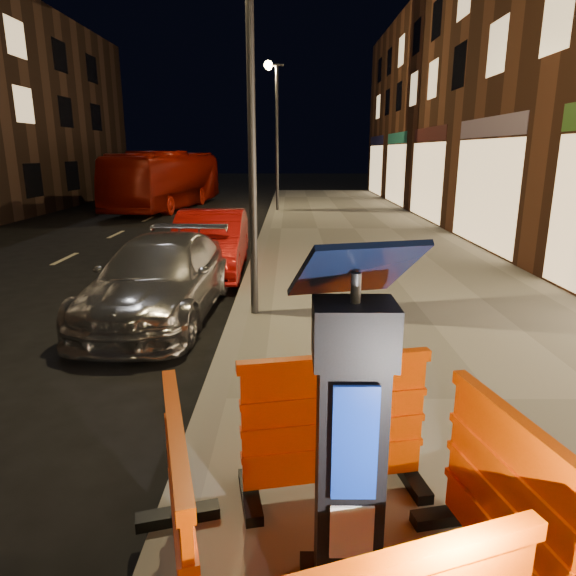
{
  "coord_description": "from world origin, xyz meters",
  "views": [
    {
      "loc": [
        0.83,
        -4.96,
        2.7
      ],
      "look_at": [
        0.8,
        1.0,
        1.1
      ],
      "focal_mm": 32.0,
      "sensor_mm": 36.0,
      "label": 1
    }
  ],
  "objects_px": {
    "car_silver": "(163,316)",
    "barrier_kerbside": "(181,512)",
    "car_red": "(212,272)",
    "bus_doubledecker": "(169,209)",
    "barrier_bldgside": "(516,513)",
    "parking_kiosk": "(350,443)",
    "barrier_back": "(334,426)"
  },
  "relations": [
    {
      "from": "car_silver",
      "to": "barrier_kerbside",
      "type": "bearing_deg",
      "value": -72.03
    },
    {
      "from": "car_red",
      "to": "bus_doubledecker",
      "type": "distance_m",
      "value": 14.04
    },
    {
      "from": "car_red",
      "to": "barrier_kerbside",
      "type": "bearing_deg",
      "value": -84.21
    },
    {
      "from": "barrier_bldgside",
      "to": "car_silver",
      "type": "height_order",
      "value": "barrier_bldgside"
    },
    {
      "from": "parking_kiosk",
      "to": "barrier_bldgside",
      "type": "height_order",
      "value": "parking_kiosk"
    },
    {
      "from": "barrier_back",
      "to": "barrier_kerbside",
      "type": "xyz_separation_m",
      "value": [
        -0.95,
        -0.95,
        0.0
      ]
    },
    {
      "from": "parking_kiosk",
      "to": "bus_doubledecker",
      "type": "bearing_deg",
      "value": 91.73
    },
    {
      "from": "car_red",
      "to": "barrier_bldgside",
      "type": "bearing_deg",
      "value": -72.74
    },
    {
      "from": "parking_kiosk",
      "to": "barrier_kerbside",
      "type": "height_order",
      "value": "parking_kiosk"
    },
    {
      "from": "car_silver",
      "to": "car_red",
      "type": "bearing_deg",
      "value": 86.81
    },
    {
      "from": "barrier_bldgside",
      "to": "car_silver",
      "type": "xyz_separation_m",
      "value": [
        -3.43,
        5.76,
        -0.71
      ]
    },
    {
      "from": "barrier_kerbside",
      "to": "car_silver",
      "type": "height_order",
      "value": "barrier_kerbside"
    },
    {
      "from": "parking_kiosk",
      "to": "barrier_kerbside",
      "type": "distance_m",
      "value": 1.05
    },
    {
      "from": "bus_doubledecker",
      "to": "barrier_back",
      "type": "bearing_deg",
      "value": -65.75
    },
    {
      "from": "barrier_kerbside",
      "to": "car_silver",
      "type": "relative_size",
      "value": 0.32
    },
    {
      "from": "car_red",
      "to": "bus_doubledecker",
      "type": "bearing_deg",
      "value": 105.12
    },
    {
      "from": "barrier_back",
      "to": "car_silver",
      "type": "xyz_separation_m",
      "value": [
        -2.48,
        4.81,
        -0.71
      ]
    },
    {
      "from": "parking_kiosk",
      "to": "barrier_bldgside",
      "type": "distance_m",
      "value": 1.05
    },
    {
      "from": "barrier_bldgside",
      "to": "car_red",
      "type": "height_order",
      "value": "barrier_bldgside"
    },
    {
      "from": "parking_kiosk",
      "to": "bus_doubledecker",
      "type": "height_order",
      "value": "parking_kiosk"
    },
    {
      "from": "barrier_bldgside",
      "to": "bus_doubledecker",
      "type": "distance_m",
      "value": 23.52
    },
    {
      "from": "barrier_bldgside",
      "to": "bus_doubledecker",
      "type": "relative_size",
      "value": 0.15
    },
    {
      "from": "barrier_back",
      "to": "bus_doubledecker",
      "type": "xyz_separation_m",
      "value": [
        -6.2,
        21.44,
        -0.71
      ]
    },
    {
      "from": "car_silver",
      "to": "bus_doubledecker",
      "type": "relative_size",
      "value": 0.47
    },
    {
      "from": "barrier_back",
      "to": "car_red",
      "type": "xyz_separation_m",
      "value": [
        -2.13,
        8.01,
        -0.71
      ]
    },
    {
      "from": "barrier_back",
      "to": "parking_kiosk",
      "type": "bearing_deg",
      "value": -100.75
    },
    {
      "from": "car_red",
      "to": "car_silver",
      "type": "bearing_deg",
      "value": -97.98
    },
    {
      "from": "bus_doubledecker",
      "to": "parking_kiosk",
      "type": "bearing_deg",
      "value": -66.4
    },
    {
      "from": "car_silver",
      "to": "bus_doubledecker",
      "type": "xyz_separation_m",
      "value": [
        -3.72,
        16.64,
        0.0
      ]
    },
    {
      "from": "parking_kiosk",
      "to": "barrier_bldgside",
      "type": "bearing_deg",
      "value": -13.75
    },
    {
      "from": "car_silver",
      "to": "car_red",
      "type": "height_order",
      "value": "car_red"
    },
    {
      "from": "car_silver",
      "to": "car_red",
      "type": "relative_size",
      "value": 1.06
    }
  ]
}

